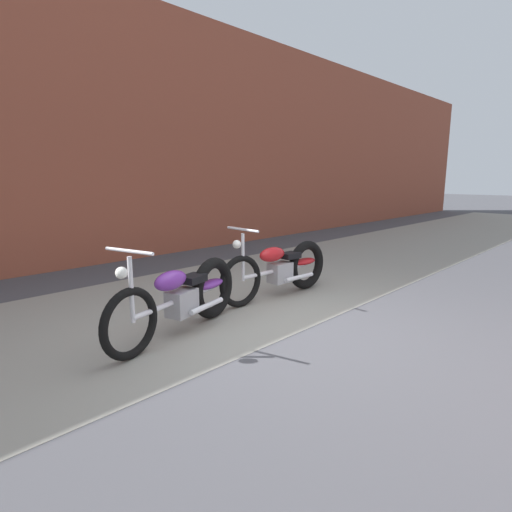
% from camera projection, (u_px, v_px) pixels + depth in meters
% --- Properties ---
extents(ground_plane, '(80.00, 80.00, 0.00)m').
position_uv_depth(ground_plane, '(297.00, 333.00, 4.39)').
color(ground_plane, '#47474C').
extents(sidewalk_slab, '(36.00, 3.50, 0.01)m').
position_uv_depth(sidewalk_slab, '(197.00, 300.00, 5.59)').
color(sidewalk_slab, gray).
rests_on(sidewalk_slab, ground).
extents(brick_building_wall, '(36.00, 0.50, 5.10)m').
position_uv_depth(brick_building_wall, '(77.00, 128.00, 7.46)').
color(brick_building_wall, brown).
rests_on(brick_building_wall, ground).
extents(motorcycle_purple, '(1.97, 0.75, 1.03)m').
position_uv_depth(motorcycle_purple, '(186.00, 296.00, 4.39)').
color(motorcycle_purple, black).
rests_on(motorcycle_purple, ground).
extents(motorcycle_red, '(2.01, 0.58, 1.03)m').
position_uv_depth(motorcycle_red, '(284.00, 268.00, 5.75)').
color(motorcycle_red, black).
rests_on(motorcycle_red, ground).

